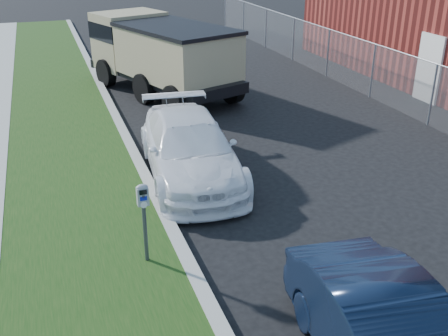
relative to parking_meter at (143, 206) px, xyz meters
name	(u,v)px	position (x,y,z in m)	size (l,w,h in m)	color
ground	(309,225)	(3.24, 0.31, -1.16)	(120.00, 120.00, 0.00)	black
streetside	(5,221)	(-2.33, 2.31, -1.09)	(6.12, 50.00, 0.15)	gray
chainlink_fence	(374,60)	(9.24, 7.31, 0.10)	(0.06, 30.06, 30.00)	slate
parking_meter	(143,206)	(0.00, 0.00, 0.00)	(0.20, 0.14, 1.42)	#3F4247
white_wagon	(189,148)	(1.67, 3.25, -0.46)	(1.95, 4.80, 1.39)	white
dump_truck	(159,52)	(2.61, 10.32, 0.26)	(4.38, 6.84, 2.52)	black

